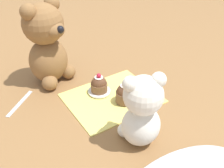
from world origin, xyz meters
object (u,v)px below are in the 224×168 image
object	(u,v)px
cupcake_near_cream_bear	(125,94)
cupcake_near_tan_bear	(99,85)
teddy_bear_tan	(47,44)
saucer_plate	(99,91)
teaspoon	(20,103)
teddy_bear_cream	(142,111)

from	to	relation	value
cupcake_near_cream_bear	cupcake_near_tan_bear	size ratio (longest dim) A/B	1.11
teddy_bear_tan	cupcake_near_cream_bear	xyz separation A→B (m)	(-0.14, 0.25, -0.11)
saucer_plate	cupcake_near_cream_bear	bearing A→B (deg)	115.87
teddy_bear_tan	saucer_plate	xyz separation A→B (m)	(-0.10, 0.16, -0.13)
saucer_plate	teaspoon	bearing A→B (deg)	-20.47
saucer_plate	cupcake_near_tan_bear	bearing A→B (deg)	180.00
teddy_bear_tan	cupcake_near_cream_bear	world-z (taller)	teddy_bear_tan
cupcake_near_cream_bear	saucer_plate	bearing A→B (deg)	-64.13
cupcake_near_tan_bear	teaspoon	xyz separation A→B (m)	(0.24, -0.09, -0.03)
teddy_bear_cream	saucer_plate	bearing A→B (deg)	-75.95
cupcake_near_cream_bear	saucer_plate	size ratio (longest dim) A/B	1.00
cupcake_near_cream_bear	teaspoon	size ratio (longest dim) A/B	0.55
cupcake_near_cream_bear	teaspoon	distance (m)	0.33
cupcake_near_cream_bear	teaspoon	xyz separation A→B (m)	(0.28, -0.17, -0.03)
cupcake_near_cream_bear	saucer_plate	world-z (taller)	cupcake_near_cream_bear
saucer_plate	teaspoon	distance (m)	0.25
cupcake_near_tan_bear	teddy_bear_tan	bearing A→B (deg)	-58.52
saucer_plate	cupcake_near_tan_bear	size ratio (longest dim) A/B	1.12
teddy_bear_tan	saucer_plate	bearing A→B (deg)	-80.25
teaspoon	teddy_bear_cream	bearing A→B (deg)	82.68
teaspoon	cupcake_near_cream_bear	bearing A→B (deg)	106.92
cupcake_near_tan_bear	saucer_plate	bearing A→B (deg)	0.00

